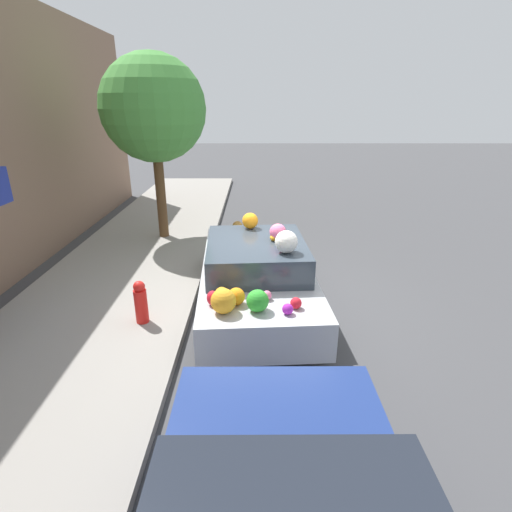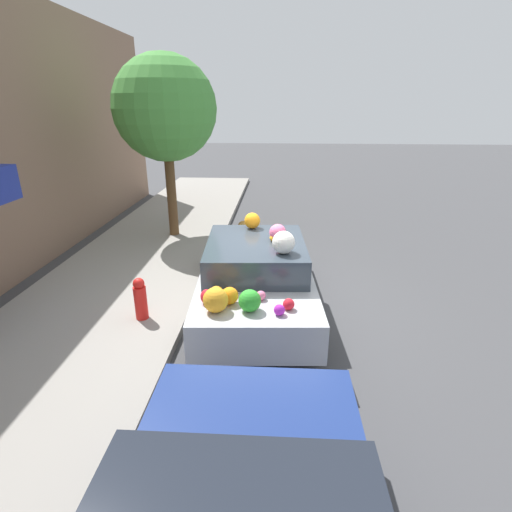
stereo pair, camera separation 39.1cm
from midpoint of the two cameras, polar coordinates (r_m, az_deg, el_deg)
The scene contains 5 objects.
ground_plane at distance 7.06m, azimuth -1.54°, elevation -7.50°, with size 60.00×60.00×0.00m, color #424244.
sidewalk_curb at distance 7.60m, azimuth -22.50°, elevation -6.48°, with size 24.00×3.20×0.14m.
street_tree at distance 10.19m, azimuth -15.57°, elevation 19.54°, with size 2.46×2.46×4.33m.
fire_hydrant at distance 6.54m, azimuth -17.79°, elevation -6.31°, with size 0.20×0.20×0.70m.
art_car at distance 6.71m, azimuth -1.68°, elevation -2.47°, with size 4.19×2.03×1.64m.
Camera 1 is at (-6.20, 0.00, 3.38)m, focal length 28.00 mm.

